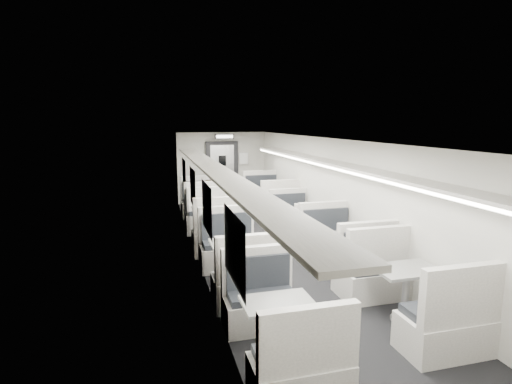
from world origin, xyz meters
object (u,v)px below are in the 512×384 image
booth_left_c (237,262)px  booth_left_d (277,329)px  booth_right_a (270,202)px  passenger (213,196)px  booth_right_b (301,225)px  booth_right_c (347,255)px  booth_right_d (405,294)px  booth_left_a (204,209)px  booth_left_b (214,224)px  vestibule_door (222,173)px  exit_sign (224,136)px

booth_left_c → booth_left_d: booth_left_c is taller
booth_right_a → passenger: (-1.75, -0.38, 0.34)m
booth_right_b → booth_right_a: bearing=90.0°
booth_right_c → booth_right_d: size_ratio=0.99×
booth_left_a → booth_left_d: booth_left_a is taller
booth_left_d → booth_right_c: booth_right_c is taller
booth_left_b → booth_right_a: bearing=46.3°
passenger → vestibule_door: (0.75, 2.70, 0.29)m
booth_right_b → booth_left_a: bearing=133.2°
booth_left_b → booth_right_a: booth_left_b is taller
booth_right_a → exit_sign: 2.80m
booth_right_b → booth_right_d: bearing=-90.0°
booth_left_b → passenger: size_ratio=1.56×
booth_left_a → exit_sign: (1.00, 2.20, 1.89)m
booth_left_c → exit_sign: 6.85m
booth_left_b → booth_left_d: size_ratio=1.16×
booth_right_d → vestibule_door: size_ratio=1.05×
booth_right_b → booth_right_c: booth_right_c is taller
booth_left_b → booth_right_d: size_ratio=1.06×
booth_left_c → passenger: passenger is taller
booth_right_a → passenger: size_ratio=1.53×
booth_right_d → exit_sign: 8.62m
booth_left_c → exit_sign: exit_sign is taller
booth_left_c → booth_right_b: 2.96m
booth_left_c → booth_right_c: 2.00m
booth_left_a → booth_right_d: bearing=-72.0°
passenger → exit_sign: 2.79m
booth_right_a → booth_right_d: size_ratio=1.04×
booth_left_a → booth_right_a: bearing=10.5°
booth_left_d → booth_right_d: (2.00, 0.39, 0.03)m
exit_sign → vestibule_door: bearing=90.0°
booth_left_c → booth_left_d: size_ratio=1.08×
booth_left_a → booth_left_c: (0.00, -4.31, -0.00)m
booth_right_d → booth_right_c: bearing=90.0°
booth_left_d → vestibule_door: (1.00, 9.23, 0.68)m
vestibule_door → booth_right_a: bearing=-66.7°
booth_left_c → booth_left_d: 2.23m
exit_sign → booth_left_c: bearing=-98.7°
booth_right_b → booth_left_b: bearing=168.7°
booth_left_a → passenger: passenger is taller
booth_left_c → booth_right_d: booth_right_d is taller
exit_sign → booth_right_d: bearing=-83.2°
passenger → booth_right_d: bearing=-68.6°
booth_right_a → vestibule_door: 2.60m
booth_left_d → passenger: 6.55m
booth_right_d → booth_left_b: bearing=114.3°
booth_left_c → booth_left_d: (0.00, -2.23, -0.03)m
booth_left_b → booth_right_d: bearing=-65.7°
booth_left_a → booth_right_d: same height
booth_right_c → booth_right_a: bearing=90.0°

